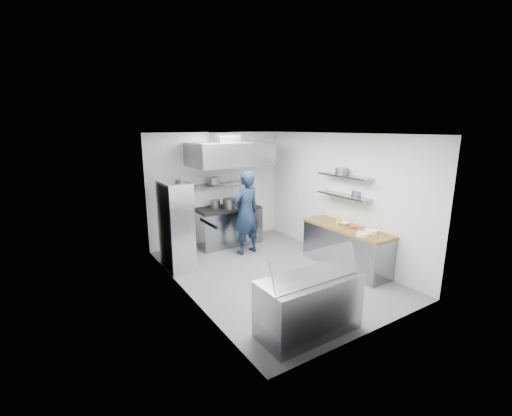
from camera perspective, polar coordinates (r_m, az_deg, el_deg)
floor at (r=7.18m, az=2.61°, el=-10.70°), size 5.00×5.00×0.00m
ceiling at (r=6.56m, az=2.87°, el=12.25°), size 5.00×5.00×0.00m
wall_back at (r=8.85m, az=-6.60°, el=3.34°), size 3.60×2.80×0.02m
wall_front at (r=4.98m, az=19.55°, el=-5.28°), size 3.60×2.80×0.02m
wall_left at (r=5.91m, az=-11.72°, el=-1.87°), size 2.80×5.00×0.02m
wall_right at (r=7.88m, az=13.52°, el=1.82°), size 2.80×5.00×0.02m
gas_range at (r=8.76m, az=-4.70°, el=-3.10°), size 1.60×0.80×0.90m
cooktop at (r=8.64m, az=-4.76°, el=-0.05°), size 1.57×0.78×0.06m
stock_pot_left at (r=8.54m, az=-6.82°, el=0.65°), size 0.26×0.26×0.20m
stock_pot_mid at (r=8.48m, az=-4.32°, el=0.75°), size 0.38×0.38×0.24m
stock_pot_right at (r=9.06m, az=-2.11°, el=1.33°), size 0.28×0.28×0.16m
over_range_shelf at (r=8.74m, az=-5.57°, el=4.03°), size 1.60×0.30×0.04m
shelf_pot_a at (r=8.52m, az=-7.08°, el=4.51°), size 0.28×0.28×0.18m
extractor_hood at (r=8.28m, az=-4.38°, el=8.98°), size 1.90×1.15×0.55m
hood_duct at (r=8.46m, az=-5.16°, el=11.64°), size 0.55×0.55×0.24m
red_firebox at (r=8.34m, az=-14.18°, el=2.54°), size 0.22×0.10×0.26m
chef at (r=7.95m, az=-1.65°, el=-0.80°), size 0.78×0.57×1.96m
wire_rack at (r=7.31m, az=-13.21°, el=-2.89°), size 0.50×0.90×1.85m
rack_bin_a at (r=7.10m, az=-12.44°, el=-4.37°), size 0.15×0.19×0.17m
rack_bin_b at (r=7.36m, az=-13.77°, el=0.21°), size 0.13×0.17×0.15m
rack_jar at (r=7.02m, az=-12.85°, el=3.79°), size 0.11×0.11×0.18m
knife_strip at (r=5.08m, az=-7.90°, el=-2.47°), size 0.04×0.55×0.05m
prep_counter_base at (r=7.52m, az=14.67°, el=-6.56°), size 0.62×2.00×0.84m
prep_counter_top at (r=7.38m, az=14.88°, el=-3.27°), size 0.65×2.04×0.06m
plate_stack_a at (r=7.08m, az=18.57°, el=-3.74°), size 0.25×0.25×0.06m
plate_stack_b at (r=6.85m, az=17.37°, el=-4.21°), size 0.24×0.24×0.06m
copper_pan at (r=7.28m, az=15.83°, el=-3.06°), size 0.16×0.16×0.06m
squeeze_bottle at (r=7.46m, az=13.43°, el=-2.05°), size 0.07×0.07×0.18m
mixing_bowl at (r=7.52m, az=14.47°, el=-2.50°), size 0.27×0.27×0.05m
wall_shelf_lower at (r=7.55m, az=14.33°, el=2.05°), size 0.30×1.30×0.04m
wall_shelf_upper at (r=7.48m, az=14.52°, el=5.21°), size 0.30×1.30×0.04m
shelf_pot_c at (r=7.50m, az=16.50°, el=2.39°), size 0.23×0.23×0.10m
shelf_pot_d at (r=7.53m, az=14.03°, el=5.98°), size 0.26×0.26×0.14m
display_case at (r=5.17m, az=8.78°, el=-15.73°), size 1.50×0.70×0.85m
display_glass at (r=4.81m, az=10.01°, el=-9.54°), size 1.47×0.19×0.42m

